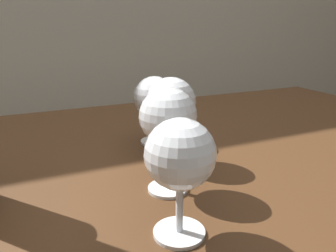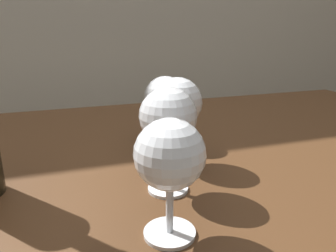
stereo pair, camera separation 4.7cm
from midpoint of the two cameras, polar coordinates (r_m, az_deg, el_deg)
dining_table at (r=0.70m, az=-4.09°, el=-10.94°), size 1.55×0.80×0.77m
wine_glass_port at (r=0.36m, az=-1.56°, el=-5.64°), size 0.08×0.08×0.15m
wine_glass_pinot at (r=0.46m, az=-2.88°, el=1.37°), size 0.08×0.08×0.16m
wine_glass_amber at (r=0.56m, az=-2.18°, el=3.82°), size 0.09×0.09×0.16m
wine_glass_cabernet at (r=0.67m, az=-4.37°, el=4.71°), size 0.09×0.09×0.14m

